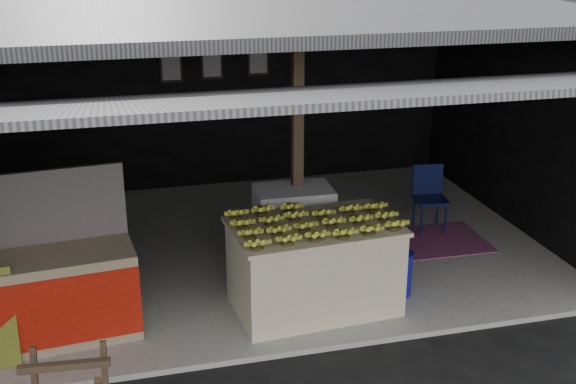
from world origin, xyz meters
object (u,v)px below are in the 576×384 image
object	(u,v)px
neighbor_stall	(52,292)
white_crate	(294,228)
banana_table	(314,266)
water_barrel	(397,274)
plastic_chair	(429,192)

from	to	relation	value
neighbor_stall	white_crate	bearing A→B (deg)	14.01
banana_table	neighbor_stall	world-z (taller)	neighbor_stall
banana_table	water_barrel	bearing A→B (deg)	-0.68
banana_table	water_barrel	xyz separation A→B (m)	(0.96, 0.06, -0.24)
neighbor_stall	plastic_chair	distance (m)	4.96
neighbor_stall	plastic_chair	size ratio (longest dim) A/B	1.90
white_crate	neighbor_stall	distance (m)	2.81
white_crate	neighbor_stall	bearing A→B (deg)	-158.58
banana_table	plastic_chair	xyz separation A→B (m)	(2.08, 1.69, 0.03)
neighbor_stall	plastic_chair	xyz separation A→B (m)	(4.68, 1.63, 0.02)
white_crate	plastic_chair	distance (m)	2.14
banana_table	plastic_chair	bearing A→B (deg)	35.06
plastic_chair	banana_table	bearing A→B (deg)	-133.95
neighbor_stall	water_barrel	size ratio (longest dim) A/B	3.51
white_crate	neighbor_stall	world-z (taller)	neighbor_stall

